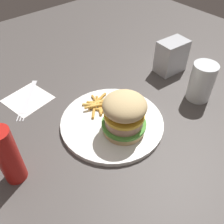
% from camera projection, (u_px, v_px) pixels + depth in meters
% --- Properties ---
extents(ground_plane, '(1.60, 1.60, 0.00)m').
position_uv_depth(ground_plane, '(116.00, 131.00, 0.61)').
color(ground_plane, '#47423F').
extents(plate, '(0.26, 0.26, 0.01)m').
position_uv_depth(plate, '(112.00, 122.00, 0.62)').
color(plate, white).
rests_on(plate, ground_plane).
extents(sandwich, '(0.11, 0.11, 0.10)m').
position_uv_depth(sandwich, '(124.00, 114.00, 0.56)').
color(sandwich, tan).
rests_on(sandwich, plate).
extents(fries_pile, '(0.09, 0.09, 0.01)m').
position_uv_depth(fries_pile, '(99.00, 105.00, 0.65)').
color(fries_pile, gold).
rests_on(fries_pile, plate).
extents(napkin, '(0.13, 0.13, 0.00)m').
position_uv_depth(napkin, '(28.00, 99.00, 0.69)').
color(napkin, white).
rests_on(napkin, ground_plane).
extents(fork, '(0.14, 0.12, 0.00)m').
position_uv_depth(fork, '(27.00, 99.00, 0.69)').
color(fork, silver).
rests_on(fork, napkin).
extents(drink_glass, '(0.07, 0.07, 0.11)m').
position_uv_depth(drink_glass, '(201.00, 83.00, 0.67)').
color(drink_glass, silver).
rests_on(drink_glass, ground_plane).
extents(napkin_dispenser, '(0.07, 0.09, 0.10)m').
position_uv_depth(napkin_dispenser, '(171.00, 56.00, 0.76)').
color(napkin_dispenser, '#B7BABF').
rests_on(napkin_dispenser, ground_plane).
extents(ketchup_bottle, '(0.04, 0.04, 0.14)m').
position_uv_depth(ketchup_bottle, '(8.00, 156.00, 0.47)').
color(ketchup_bottle, '#B21914').
rests_on(ketchup_bottle, ground_plane).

